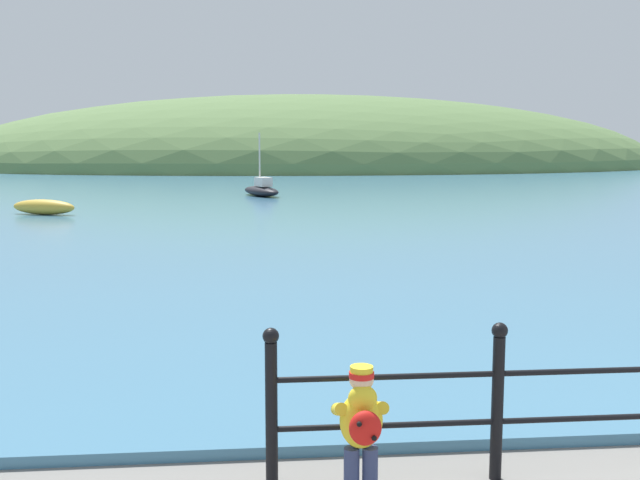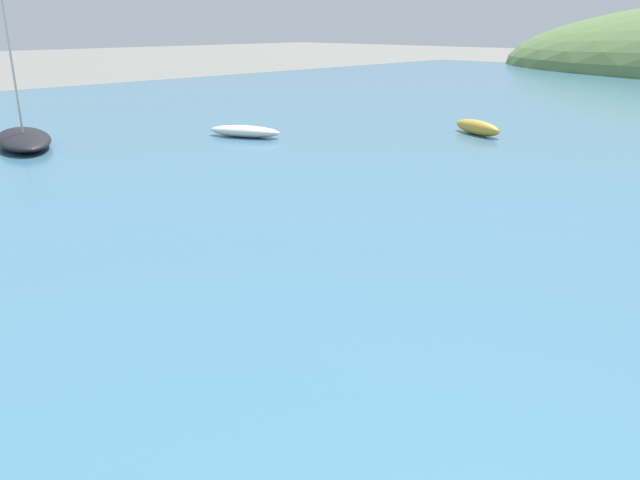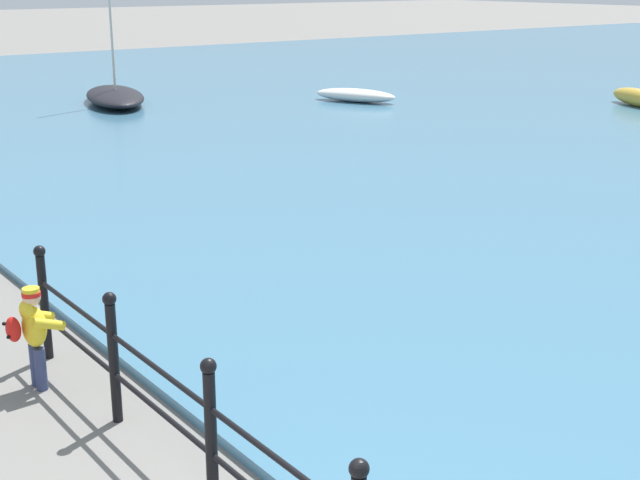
{
  "view_description": "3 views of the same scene",
  "coord_description": "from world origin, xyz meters",
  "px_view_note": "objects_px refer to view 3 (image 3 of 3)",
  "views": [
    {
      "loc": [
        -5.22,
        -3.71,
        2.54
      ],
      "look_at": [
        -4.34,
        5.84,
        1.26
      ],
      "focal_mm": 42.0,
      "sensor_mm": 36.0,
      "label": 1
    },
    {
      "loc": [
        -0.74,
        1.71,
        3.85
      ],
      "look_at": [
        -5.95,
        7.16,
        1.23
      ],
      "focal_mm": 35.0,
      "sensor_mm": 36.0,
      "label": 2
    },
    {
      "loc": [
        3.34,
        -1.28,
        3.79
      ],
      "look_at": [
        -4.25,
        4.35,
        0.96
      ],
      "focal_mm": 50.0,
      "sensor_mm": 36.0,
      "label": 3
    }
  ],
  "objects_px": {
    "boat_red_dinghy": "(355,95)",
    "boat_white_sailboat": "(637,97)",
    "boat_nearest_quay": "(115,96)",
    "child_in_coat": "(32,328)"
  },
  "relations": [
    {
      "from": "child_in_coat",
      "to": "boat_nearest_quay",
      "type": "height_order",
      "value": "boat_nearest_quay"
    },
    {
      "from": "boat_white_sailboat",
      "to": "child_in_coat",
      "type": "bearing_deg",
      "value": -69.74
    },
    {
      "from": "child_in_coat",
      "to": "boat_white_sailboat",
      "type": "bearing_deg",
      "value": 110.26
    },
    {
      "from": "boat_red_dinghy",
      "to": "boat_white_sailboat",
      "type": "height_order",
      "value": "boat_white_sailboat"
    },
    {
      "from": "boat_red_dinghy",
      "to": "child_in_coat",
      "type": "bearing_deg",
      "value": -47.66
    },
    {
      "from": "boat_white_sailboat",
      "to": "boat_nearest_quay",
      "type": "height_order",
      "value": "boat_nearest_quay"
    },
    {
      "from": "boat_red_dinghy",
      "to": "boat_nearest_quay",
      "type": "relative_size",
      "value": 0.51
    },
    {
      "from": "boat_nearest_quay",
      "to": "child_in_coat",
      "type": "bearing_deg",
      "value": -26.31
    },
    {
      "from": "boat_red_dinghy",
      "to": "boat_nearest_quay",
      "type": "xyz_separation_m",
      "value": [
        -3.92,
        -6.0,
        0.05
      ]
    },
    {
      "from": "boat_red_dinghy",
      "to": "boat_white_sailboat",
      "type": "xyz_separation_m",
      "value": [
        5.61,
        6.02,
        0.06
      ]
    }
  ]
}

